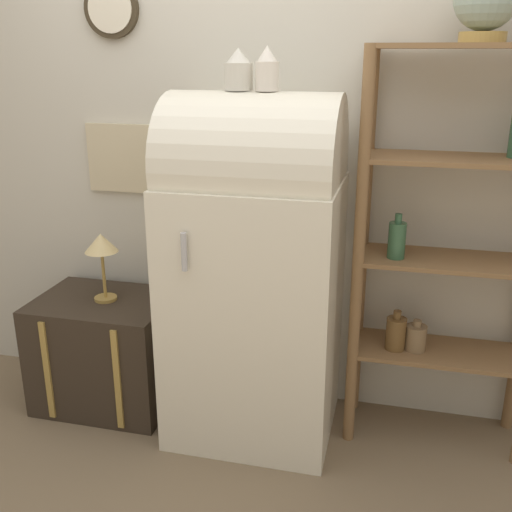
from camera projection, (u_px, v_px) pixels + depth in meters
ground_plane at (242, 452)px, 2.72m from camera, size 12.00×12.00×0.00m
wall_back at (271, 136)px, 2.82m from camera, size 7.00×0.09×2.70m
refrigerator at (255, 267)px, 2.67m from camera, size 0.74×0.66×1.58m
suitcase_trunk at (107, 351)px, 3.05m from camera, size 0.66×0.51×0.57m
shelf_unit at (448, 237)px, 2.56m from camera, size 0.79×0.33×1.76m
globe at (487, 0)px, 2.23m from camera, size 0.24×0.24×0.28m
vase_left at (238, 71)px, 2.43m from camera, size 0.12×0.12×0.17m
vase_center at (267, 70)px, 2.39m from camera, size 0.09×0.09×0.18m
desk_lamp at (101, 248)px, 2.87m from camera, size 0.16×0.16×0.34m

